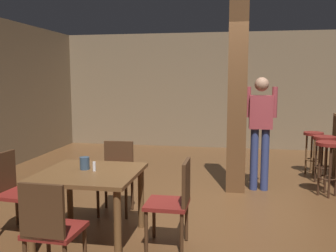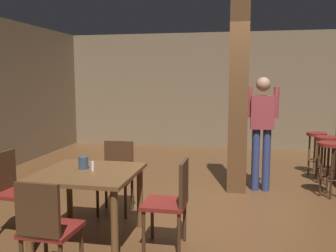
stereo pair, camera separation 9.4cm
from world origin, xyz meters
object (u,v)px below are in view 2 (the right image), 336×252
(napkin_cup, at_px, (83,163))
(standing_person, at_px, (262,125))
(chair_south, at_px, (47,226))
(chair_north, at_px, (117,173))
(chair_east, at_px, (172,199))
(salt_shaker, at_px, (93,166))
(bar_stool_mid, at_px, (327,148))
(bar_stool_far, at_px, (316,143))
(bar_stool_near, at_px, (330,156))
(dining_table, at_px, (88,182))
(chair_west, at_px, (13,187))

(napkin_cup, relative_size, standing_person, 0.08)
(chair_south, distance_m, chair_north, 1.76)
(napkin_cup, distance_m, standing_person, 2.86)
(chair_east, bearing_deg, salt_shaker, 177.68)
(bar_stool_mid, xyz_separation_m, bar_stool_far, (-0.06, 0.57, -0.02))
(chair_south, height_order, bar_stool_mid, chair_south)
(salt_shaker, xyz_separation_m, bar_stool_near, (2.77, 2.01, -0.19))
(dining_table, relative_size, chair_south, 1.13)
(salt_shaker, bearing_deg, chair_north, 92.22)
(dining_table, xyz_separation_m, chair_south, (0.02, -0.89, -0.12))
(dining_table, distance_m, salt_shaker, 0.17)
(chair_south, xyz_separation_m, chair_east, (0.88, 0.88, 0.00))
(dining_table, distance_m, chair_west, 0.92)
(chair_west, xyz_separation_m, napkin_cup, (0.82, 0.04, 0.30))
(chair_west, bearing_deg, bar_stool_mid, 35.55)
(chair_north, xyz_separation_m, salt_shaker, (0.03, -0.84, 0.29))
(salt_shaker, bearing_deg, bar_stool_near, 36.02)
(dining_table, bearing_deg, salt_shaker, 30.92)
(chair_east, xyz_separation_m, salt_shaker, (-0.85, 0.03, 0.29))
(standing_person, xyz_separation_m, bar_stool_mid, (1.06, 0.59, -0.42))
(chair_north, bearing_deg, standing_person, 35.25)
(bar_stool_near, bearing_deg, bar_stool_far, 88.20)
(dining_table, relative_size, standing_person, 0.59)
(napkin_cup, height_order, standing_person, standing_person)
(dining_table, height_order, chair_south, chair_south)
(dining_table, bearing_deg, chair_east, -0.63)
(chair_south, height_order, chair_east, same)
(chair_west, distance_m, chair_north, 1.24)
(bar_stool_mid, bearing_deg, bar_stool_near, -98.00)
(napkin_cup, relative_size, salt_shaker, 1.34)
(chair_north, bearing_deg, bar_stool_far, 40.92)
(salt_shaker, height_order, standing_person, standing_person)
(salt_shaker, bearing_deg, bar_stool_mid, 43.63)
(bar_stool_near, height_order, bar_stool_mid, bar_stool_near)
(dining_table, bearing_deg, bar_stool_near, 35.95)
(salt_shaker, bearing_deg, bar_stool_far, 49.63)
(bar_stool_near, bearing_deg, chair_east, -133.11)
(dining_table, bearing_deg, chair_south, -88.91)
(chair_east, bearing_deg, bar_stool_mid, 53.93)
(napkin_cup, distance_m, bar_stool_mid, 4.03)
(standing_person, distance_m, bar_stool_near, 1.05)
(bar_stool_far, bearing_deg, bar_stool_mid, -83.86)
(bar_stool_near, height_order, bar_stool_far, bar_stool_near)
(chair_east, bearing_deg, dining_table, 179.37)
(dining_table, xyz_separation_m, salt_shaker, (0.04, 0.02, 0.16))
(salt_shaker, xyz_separation_m, standing_person, (1.81, 2.14, 0.21))
(chair_west, bearing_deg, dining_table, -2.07)
(chair_east, relative_size, standing_person, 0.52)
(dining_table, xyz_separation_m, chair_west, (-0.91, 0.03, -0.12))
(dining_table, distance_m, bar_stool_mid, 4.01)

